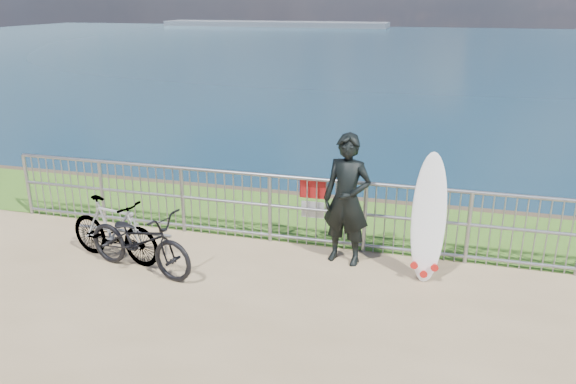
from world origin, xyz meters
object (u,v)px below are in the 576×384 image
(surfer, at_px, (347,200))
(bicycle_far, at_px, (114,230))
(surfboard, at_px, (428,223))
(bicycle_near, at_px, (140,241))

(surfer, height_order, bicycle_far, surfer)
(surfer, distance_m, surfboard, 1.18)
(surfer, distance_m, bicycle_far, 3.43)
(bicycle_near, bearing_deg, surfboard, -63.81)
(bicycle_near, xyz_separation_m, bicycle_far, (-0.55, 0.23, 0.01))
(surfer, xyz_separation_m, bicycle_far, (-3.29, -0.85, -0.48))
(bicycle_near, height_order, bicycle_far, bicycle_far)
(surfer, xyz_separation_m, bicycle_near, (-2.74, -1.08, -0.49))
(surfboard, relative_size, bicycle_far, 1.10)
(surfboard, distance_m, bicycle_far, 4.50)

